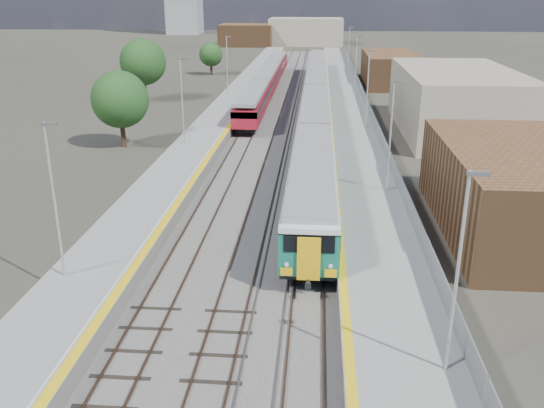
# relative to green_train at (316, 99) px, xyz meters

# --- Properties ---
(ground) EXTENTS (320.00, 320.00, 0.00)m
(ground) POSITION_rel_green_train_xyz_m (-1.50, -0.12, -2.32)
(ground) COLOR #47443A
(ground) RESTS_ON ground
(ballast_bed) EXTENTS (10.50, 155.00, 0.06)m
(ballast_bed) POSITION_rel_green_train_xyz_m (-3.75, 2.38, -2.29)
(ballast_bed) COLOR #565451
(ballast_bed) RESTS_ON ground
(tracks) EXTENTS (8.96, 160.00, 0.17)m
(tracks) POSITION_rel_green_train_xyz_m (-3.15, 4.06, -2.21)
(tracks) COLOR #4C3323
(tracks) RESTS_ON ground
(platform_right) EXTENTS (4.70, 155.00, 8.52)m
(platform_right) POSITION_rel_green_train_xyz_m (3.78, 2.38, -1.79)
(platform_right) COLOR slate
(platform_right) RESTS_ON ground
(platform_left) EXTENTS (4.30, 155.00, 8.52)m
(platform_left) POSITION_rel_green_train_xyz_m (-10.55, 2.37, -1.80)
(platform_left) COLOR slate
(platform_left) RESTS_ON ground
(buildings) EXTENTS (72.00, 185.50, 40.00)m
(buildings) POSITION_rel_green_train_xyz_m (-19.62, 88.48, 8.38)
(buildings) COLOR brown
(buildings) RESTS_ON ground
(green_train) EXTENTS (2.99, 83.24, 3.29)m
(green_train) POSITION_rel_green_train_xyz_m (0.00, 0.00, 0.00)
(green_train) COLOR black
(green_train) RESTS_ON ground
(red_train) EXTENTS (2.68, 54.37, 3.38)m
(red_train) POSITION_rel_green_train_xyz_m (-7.00, 16.84, -0.32)
(red_train) COLOR black
(red_train) RESTS_ON ground
(tree_a) EXTENTS (5.27, 5.27, 7.14)m
(tree_a) POSITION_rel_green_train_xyz_m (-17.98, -14.24, 2.17)
(tree_a) COLOR #382619
(tree_a) RESTS_ON ground
(tree_b) EXTENTS (6.02, 6.02, 8.17)m
(tree_b) POSITION_rel_green_train_xyz_m (-22.85, 9.75, 2.82)
(tree_b) COLOR #382619
(tree_b) RESTS_ON ground
(tree_c) EXTENTS (4.12, 4.12, 5.58)m
(tree_c) POSITION_rel_green_train_xyz_m (-18.64, 36.18, 1.19)
(tree_c) COLOR #382619
(tree_c) RESTS_ON ground
(tree_d) EXTENTS (4.36, 4.36, 5.91)m
(tree_d) POSITION_rel_green_train_xyz_m (17.92, 9.26, 1.40)
(tree_d) COLOR #382619
(tree_d) RESTS_ON ground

